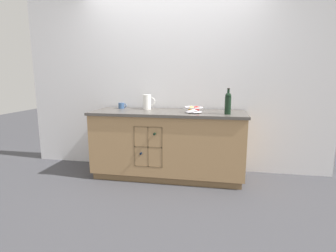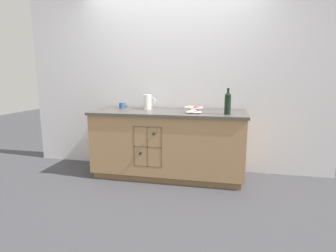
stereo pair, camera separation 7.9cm
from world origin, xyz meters
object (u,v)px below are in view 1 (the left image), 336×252
fruit_bowl (194,109)px  white_pitcher (147,102)px  ceramic_mug (122,106)px  standing_wine_bottle (228,103)px

fruit_bowl → white_pitcher: size_ratio=1.14×
white_pitcher → ceramic_mug: white_pitcher is taller
standing_wine_bottle → white_pitcher: bearing=164.3°
white_pitcher → ceramic_mug: 0.39m
standing_wine_bottle → fruit_bowl: bearing=170.5°
standing_wine_bottle → ceramic_mug: bearing=167.2°
ceramic_mug → standing_wine_bottle: bearing=-12.8°
white_pitcher → standing_wine_bottle: bearing=-15.7°
white_pitcher → ceramic_mug: bearing=175.8°
fruit_bowl → ceramic_mug: bearing=166.0°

